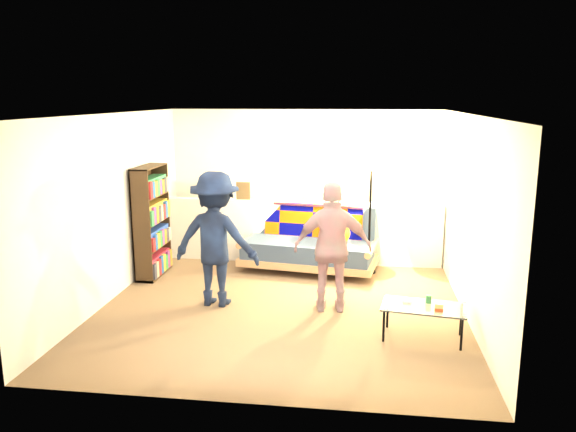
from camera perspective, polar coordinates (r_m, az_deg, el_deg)
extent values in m
plane|color=brown|center=(7.38, -0.41, -8.65)|extent=(5.00, 5.00, 0.00)
cube|color=silver|center=(9.49, 1.66, 3.52)|extent=(4.50, 0.10, 2.40)
cube|color=silver|center=(7.68, -17.30, 0.93)|extent=(0.10, 5.00, 2.40)
cube|color=silver|center=(7.10, 17.88, 0.02)|extent=(0.10, 5.00, 2.40)
cube|color=white|center=(6.90, -0.44, 10.32)|extent=(4.50, 5.00, 0.10)
cube|color=silver|center=(8.94, 1.17, -1.58)|extent=(4.45, 0.15, 1.00)
cube|color=brown|center=(9.08, -8.28, 2.44)|extent=(0.18, 0.02, 0.22)
cube|color=brown|center=(8.93, -4.58, 2.56)|extent=(0.22, 0.02, 0.28)
cube|color=white|center=(8.80, -0.12, 3.02)|extent=(0.45, 0.02, 0.45)
cube|color=brown|center=(8.75, 4.43, 2.30)|extent=(0.20, 0.02, 0.26)
cube|color=brown|center=(8.75, 9.67, 1.97)|extent=(0.16, 0.02, 0.20)
cube|color=tan|center=(8.59, 2.09, -4.50)|extent=(2.14, 1.20, 0.11)
cube|color=#354760|center=(8.49, 2.01, -3.43)|extent=(2.01, 1.03, 0.26)
cube|color=#354760|center=(8.79, 2.67, -0.75)|extent=(1.94, 0.54, 0.61)
cylinder|color=tan|center=(8.79, -3.98, -2.33)|extent=(0.23, 0.91, 0.10)
cylinder|color=tan|center=(8.35, 8.52, -3.23)|extent=(0.23, 0.91, 0.10)
cube|color=#05077B|center=(8.71, 2.54, -0.87)|extent=(1.55, 0.34, 0.55)
cube|color=#05077B|center=(8.78, 2.77, 1.23)|extent=(1.57, 0.50, 0.03)
sphere|color=orange|center=(8.32, 5.24, -1.75)|extent=(0.32, 0.32, 0.32)
cube|color=black|center=(8.50, -14.50, -0.51)|extent=(0.02, 0.81, 1.63)
cube|color=black|center=(8.10, -14.70, -1.14)|extent=(0.27, 0.02, 1.63)
cube|color=black|center=(8.82, -12.78, 0.03)|extent=(0.27, 0.02, 1.63)
cube|color=black|center=(8.32, -13.98, 4.89)|extent=(0.27, 0.81, 0.02)
cube|color=black|center=(8.66, -13.44, -5.68)|extent=(0.27, 0.81, 0.04)
cube|color=black|center=(8.55, -13.57, -3.02)|extent=(0.27, 0.78, 0.02)
cube|color=black|center=(8.46, -13.70, -0.53)|extent=(0.27, 0.78, 0.02)
cube|color=black|center=(8.38, -13.83, 2.00)|extent=(0.27, 0.78, 0.02)
cube|color=red|center=(8.61, -13.38, -4.66)|extent=(0.20, 0.76, 0.27)
cube|color=#284AAD|center=(8.50, -13.51, -2.08)|extent=(0.20, 0.76, 0.25)
cube|color=gold|center=(8.42, -13.63, 0.43)|extent=(0.20, 0.76, 0.27)
cube|color=#37985A|center=(8.35, -13.76, 2.98)|extent=(0.20, 0.76, 0.25)
cylinder|color=black|center=(6.27, 9.70, -10.95)|extent=(0.03, 0.03, 0.36)
cylinder|color=black|center=(6.25, 17.22, -11.41)|extent=(0.03, 0.03, 0.36)
cylinder|color=black|center=(6.63, 10.08, -9.64)|extent=(0.03, 0.03, 0.36)
cylinder|color=black|center=(6.61, 17.16, -10.07)|extent=(0.03, 0.03, 0.36)
cube|color=silver|center=(6.36, 13.62, -8.95)|extent=(0.96, 0.62, 0.02)
cube|color=white|center=(6.40, 12.03, -8.52)|extent=(0.11, 0.06, 0.03)
cube|color=#C04822|center=(6.28, 15.09, -9.04)|extent=(0.11, 0.14, 0.04)
cylinder|color=#3B8F4F|center=(6.44, 14.09, -8.19)|extent=(0.07, 0.07, 0.09)
cylinder|color=black|center=(8.61, 8.15, -5.61)|extent=(0.29, 0.29, 0.03)
cylinder|color=black|center=(8.41, 8.30, -0.64)|extent=(0.04, 0.04, 1.56)
sphere|color=#FFC672|center=(8.29, 7.61, 3.70)|extent=(0.13, 0.13, 0.13)
sphere|color=#FFC672|center=(8.32, 9.33, 4.12)|extent=(0.13, 0.13, 0.13)
sphere|color=#FFC672|center=(8.38, 8.26, 4.72)|extent=(0.13, 0.13, 0.13)
imported|color=black|center=(7.11, -7.35, -2.35)|extent=(1.16, 0.75, 1.71)
imported|color=pink|center=(6.86, 4.57, -3.22)|extent=(0.97, 0.46, 1.61)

